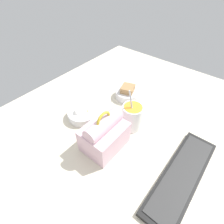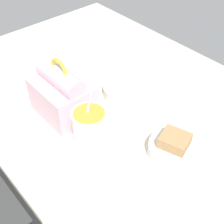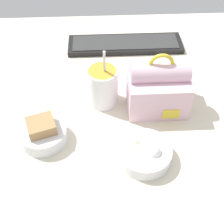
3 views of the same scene
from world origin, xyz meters
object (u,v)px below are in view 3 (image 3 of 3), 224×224
Objects in this scene: lunch_bag at (158,88)px; bento_bowl_snacks at (144,153)px; keyboard at (125,44)px; soup_cup at (102,86)px; bento_bowl_sandwich at (43,133)px.

bento_bowl_snacks is at bearing -106.88° from lunch_bag.
keyboard is 29.85cm from soup_cup.
lunch_bag reaches higher than keyboard.
soup_cup is (-8.94, -28.01, 5.17)cm from keyboard.
lunch_bag is 1.34× the size of bento_bowl_snacks.
bento_bowl_sandwich is 27.40cm from bento_bowl_snacks.
bento_bowl_sandwich is 0.92× the size of bento_bowl_snacks.
soup_cup is 1.55× the size of bento_bowl_sandwich.
bento_bowl_snacks reaches higher than keyboard.
bento_bowl_snacks is (9.97, -21.50, -4.06)cm from soup_cup.
soup_cup is at bearing 114.89° from bento_bowl_snacks.
soup_cup is 21.85cm from bento_bowl_sandwich.
soup_cup is 24.04cm from bento_bowl_snacks.
lunch_bag is 15.96cm from soup_cup.
lunch_bag is at bearing 19.84° from bento_bowl_sandwich.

